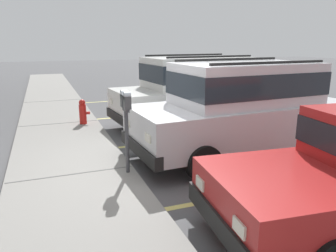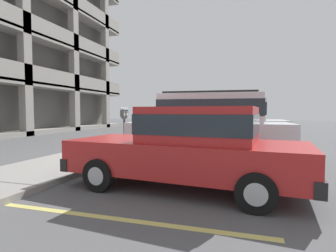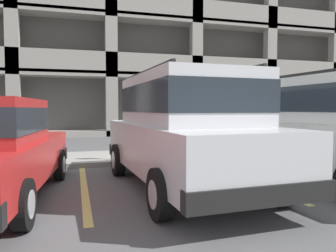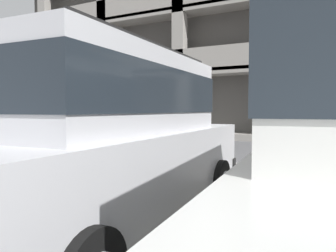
% 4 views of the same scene
% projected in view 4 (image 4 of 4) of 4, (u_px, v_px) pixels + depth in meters
% --- Properties ---
extents(ground_plane, '(80.00, 80.00, 0.10)m').
position_uv_depth(ground_plane, '(180.00, 190.00, 5.79)').
color(ground_plane, '#565659').
extents(sidewalk, '(40.00, 2.20, 0.12)m').
position_uv_depth(sidewalk, '(207.00, 172.00, 6.93)').
color(sidewalk, gray).
rests_on(sidewalk, ground_plane).
extents(parking_stall_lines, '(12.56, 4.80, 0.01)m').
position_uv_depth(parking_stall_lines, '(248.00, 227.00, 3.82)').
color(parking_stall_lines, '#DBD16B').
rests_on(parking_stall_lines, ground_plane).
extents(silver_suv, '(2.20, 4.88, 2.03)m').
position_uv_depth(silver_suv, '(103.00, 135.00, 3.65)').
color(silver_suv, silver).
rests_on(silver_suv, ground_plane).
extents(parking_meter_near, '(0.35, 0.12, 1.47)m').
position_uv_depth(parking_meter_near, '(177.00, 118.00, 6.15)').
color(parking_meter_near, '#47474C').
rests_on(parking_meter_near, sidewalk).
extents(parking_garage, '(32.00, 10.00, 13.25)m').
position_uv_depth(parking_garage, '(295.00, 26.00, 18.11)').
color(parking_garage, '#54514D').
rests_on(parking_garage, ground_plane).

